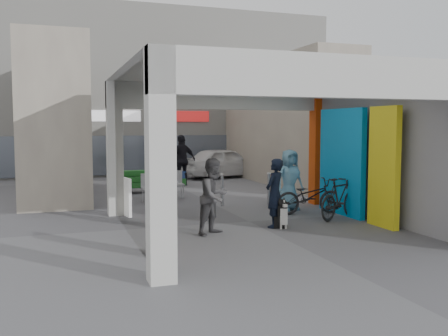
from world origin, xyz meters
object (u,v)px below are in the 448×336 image
object	(u,v)px
bicycle_front	(309,196)
white_van	(224,162)
man_elderly	(290,180)
produce_stand	(138,184)
bicycle_rear	(340,198)
man_back_turned	(214,196)
cafe_set	(160,190)
man_crates	(182,160)
border_collie	(281,216)
man_with_dog	(275,193)

from	to	relation	value
bicycle_front	white_van	size ratio (longest dim) A/B	0.45
man_elderly	white_van	bearing A→B (deg)	74.65
produce_stand	white_van	world-z (taller)	white_van
man_elderly	white_van	distance (m)	9.02
bicycle_rear	man_back_turned	bearing A→B (deg)	72.17
cafe_set	man_crates	size ratio (longest dim) A/B	0.74
man_crates	border_collie	bearing A→B (deg)	75.66
man_back_turned	white_van	distance (m)	11.94
produce_stand	cafe_set	bearing A→B (deg)	-68.56
border_collie	man_with_dog	bearing A→B (deg)	153.66
cafe_set	bicycle_front	xyz separation A→B (m)	(3.25, -3.77, 0.16)
man_elderly	cafe_set	bearing A→B (deg)	126.93
produce_stand	bicycle_rear	size ratio (longest dim) A/B	0.67
white_van	man_crates	bearing A→B (deg)	119.00
man_back_turned	man_crates	size ratio (longest dim) A/B	0.83
cafe_set	white_van	bearing A→B (deg)	55.05
man_crates	bicycle_rear	world-z (taller)	man_crates
border_collie	bicycle_rear	xyz separation A→B (m)	(1.89, 0.55, 0.24)
man_elderly	bicycle_rear	world-z (taller)	man_elderly
cafe_set	produce_stand	xyz separation A→B (m)	(-0.42, 1.94, -0.01)
man_with_dog	man_elderly	bearing A→B (deg)	-163.78
produce_stand	man_back_turned	xyz separation A→B (m)	(0.53, -7.25, 0.52)
man_with_dog	white_van	bearing A→B (deg)	-142.57
man_back_turned	man_with_dog	bearing A→B (deg)	-24.31
border_collie	bicycle_front	xyz separation A→B (m)	(1.49, 1.42, 0.19)
man_elderly	bicycle_front	distance (m)	0.87
produce_stand	man_with_dog	world-z (taller)	man_with_dog
cafe_set	bicycle_front	size ratio (longest dim) A/B	0.81
man_elderly	bicycle_front	bearing A→B (deg)	-82.21
produce_stand	man_crates	distance (m)	2.68
cafe_set	border_collie	distance (m)	5.48
border_collie	bicycle_rear	world-z (taller)	bicycle_rear
man_crates	bicycle_front	world-z (taller)	man_crates
man_with_dog	bicycle_rear	size ratio (longest dim) A/B	0.91
bicycle_front	cafe_set	bearing A→B (deg)	46.08
man_crates	bicycle_front	distance (m)	7.55
border_collie	man_crates	world-z (taller)	man_crates
cafe_set	man_elderly	distance (m)	4.31
man_with_dog	bicycle_front	world-z (taller)	man_with_dog
man_back_turned	man_crates	distance (m)	9.00
man_back_turned	cafe_set	bearing A→B (deg)	58.23
man_crates	white_van	distance (m)	3.49
cafe_set	bicycle_front	bearing A→B (deg)	-49.18
cafe_set	bicycle_rear	bearing A→B (deg)	-51.76
man_with_dog	man_crates	xyz separation A→B (m)	(-0.06, 8.64, 0.20)
bicycle_rear	man_crates	bearing A→B (deg)	-14.47
white_van	bicycle_front	bearing A→B (deg)	161.07
produce_stand	man_with_dog	xyz separation A→B (m)	(2.07, -7.01, 0.49)
cafe_set	man_with_dog	xyz separation A→B (m)	(1.65, -5.07, 0.48)
bicycle_front	bicycle_rear	world-z (taller)	bicycle_rear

